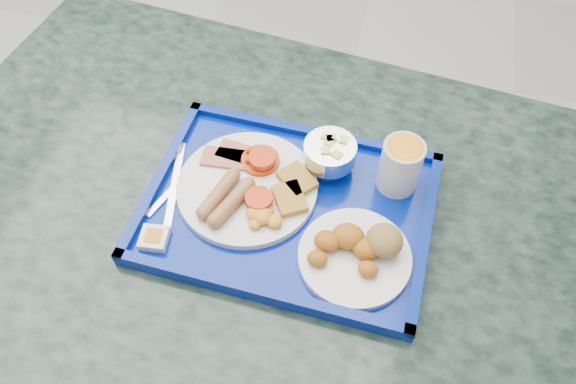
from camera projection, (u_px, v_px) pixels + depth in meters
The scene contains 10 objects.
floor at pixel (146, 156), 2.09m from camera, with size 6.00×6.00×0.00m, color #9B9B9D.
table at pixel (272, 276), 1.11m from camera, with size 1.42×1.04×0.83m.
tray at pixel (288, 208), 0.94m from camera, with size 0.48×0.36×0.03m.
main_plate at pixel (250, 187), 0.94m from camera, with size 0.24×0.24×0.04m.
bread_plate at pixel (358, 250), 0.86m from camera, with size 0.18×0.18×0.06m.
fruit_bowl at pixel (330, 153), 0.95m from camera, with size 0.09×0.09×0.06m.
juice_cup at pixel (400, 165), 0.92m from camera, with size 0.07×0.07×0.10m.
spoon at pixel (174, 158), 0.99m from camera, with size 0.08×0.17×0.01m.
knife at pixel (175, 184), 0.96m from camera, with size 0.01×0.18×0.00m, color silver.
jam_packet at pixel (154, 238), 0.89m from camera, with size 0.05×0.05×0.02m.
Camera 1 is at (0.83, -1.17, 1.61)m, focal length 35.00 mm.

